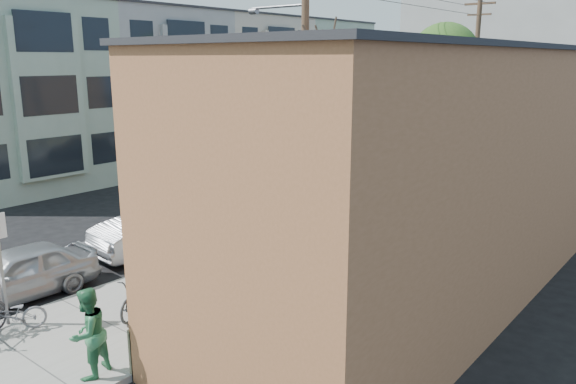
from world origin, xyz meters
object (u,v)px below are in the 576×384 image
Objects in this scene: sign_post at (0,257)px; car_0 at (17,274)px; parking_meter_near at (169,239)px; utility_pole_near at (304,83)px; tree_bare at (317,145)px; patron_green at (88,333)px; patio_chair_b at (214,306)px; car_1 at (166,224)px; car_2 at (315,188)px; bus at (430,129)px; patio_chair_a at (209,302)px; patron_grey at (297,252)px; parked_bike_b at (9,316)px; parking_meter_far at (349,183)px; tree_leafy_mid at (444,58)px; car_3 at (367,170)px; cyclist at (141,281)px; tree_leafy_far at (491,74)px.

sign_post is 0.67× the size of car_0.
utility_pole_near reaches higher than parking_meter_near.
utility_pole_near is (0.14, 6.44, 4.43)m from parking_meter_near.
patron_green is (3.09, -11.72, -2.02)m from tree_bare.
utility_pole_near is 11.36× the size of patio_chair_b.
car_1 reaches higher than car_2.
bus is at bearing 99.82° from car_2.
car_1 is at bearing -111.84° from tree_bare.
tree_bare is 6.68× the size of patio_chair_a.
patron_grey is 1.05× the size of parked_bike_b.
parking_meter_far is 15.09m from parked_bike_b.
patron_grey is 0.40× the size of car_0.
patron_grey is at bearing 84.93° from patio_chair_a.
car_2 is (0.00, 13.34, -0.05)m from car_0.
bus reaches higher than parking_meter_near.
tree_leafy_mid is at bearing 76.95° from car_2.
sign_post is at bearing -22.40° from patron_grey.
bus is (-2.46, 12.63, 0.76)m from car_3.
car_3 is (-4.01, 17.11, -0.31)m from cyclist.
tree_bare reaches higher than car_1.
cyclist is at bearing 83.72° from parked_bike_b.
parked_bike_b is at bearing -87.67° from utility_pole_near.
tree_leafy_mid is 1.90× the size of car_0.
car_3 reaches higher than patio_chair_a.
tree_bare is 17.99m from tree_leafy_far.
patio_chair_b is 3.15m from patron_green.
patron_grey is (-0.16, 3.35, 0.40)m from patio_chair_b.
parking_meter_near reaches higher than patio_chair_b.
parking_meter_far is 0.74× the size of patron_grey.
tree_bare is 3.49× the size of patron_grey.
sign_post is 0.27× the size of bus.
bus reaches higher than car_1.
cyclist is 1.03× the size of parked_bike_b.
parking_meter_far is 0.12× the size of bus.
patron_green is 0.40× the size of car_2.
car_3 is (-2.48, -3.18, -5.63)m from tree_leafy_mid.
patio_chair_a is at bearing -70.05° from tree_bare.
patio_chair_a is (3.65, -11.72, -0.39)m from parking_meter_far.
bus is (-5.00, 32.32, 0.85)m from parked_bike_b.
car_1 reaches higher than parked_bike_b.
tree_bare is 6.51m from patron_grey.
tree_leafy_far reaches higher than cyclist.
parked_bike_b is 32.72m from bus.
utility_pole_near reaches higher than tree_leafy_far.
car_2 is (-1.45, -0.54, -0.32)m from parking_meter_far.
utility_pole_near is 6.27× the size of parked_bike_b.
sign_post reaches higher than car_1.
car_1 is (-5.57, 3.09, 0.26)m from patio_chair_b.
bus reaches higher than patio_chair_b.
tree_leafy_far reaches higher than patron_green.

